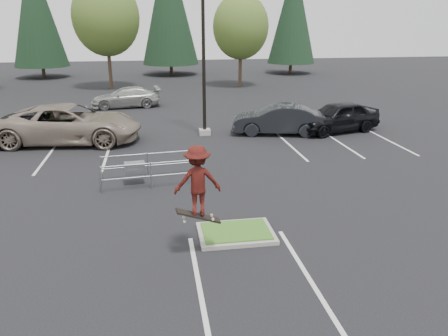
{
  "coord_description": "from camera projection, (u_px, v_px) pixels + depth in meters",
  "views": [
    {
      "loc": [
        -2.19,
        -11.33,
        6.01
      ],
      "look_at": [
        -0.12,
        1.5,
        1.59
      ],
      "focal_mm": 35.0,
      "sensor_mm": 36.0,
      "label": 1
    }
  ],
  "objects": [
    {
      "name": "decid_c",
      "position": [
        240.0,
        29.0,
        39.95
      ],
      "size": [
        5.12,
        5.12,
        8.38
      ],
      "color": "#38281C",
      "rests_on": "ground"
    },
    {
      "name": "stall_lines",
      "position": [
        178.0,
        171.0,
        18.28
      ],
      "size": [
        22.62,
        17.6,
        0.01
      ],
      "color": "silver",
      "rests_on": "ground"
    },
    {
      "name": "car_r_charc",
      "position": [
        278.0,
        119.0,
        24.02
      ],
      "size": [
        5.21,
        2.77,
        1.63
      ],
      "primitive_type": "imported",
      "rotation": [
        0.0,
        0.0,
        4.49
      ],
      "color": "black",
      "rests_on": "ground"
    },
    {
      "name": "car_r_black",
      "position": [
        338.0,
        117.0,
        24.54
      ],
      "size": [
        5.34,
        3.3,
        1.7
      ],
      "primitive_type": "imported",
      "rotation": [
        0.0,
        0.0,
        4.99
      ],
      "color": "black",
      "rests_on": "ground"
    },
    {
      "name": "conif_a",
      "position": [
        35.0,
        9.0,
        45.84
      ],
      "size": [
        5.72,
        5.72,
        13.0
      ],
      "color": "#38281C",
      "rests_on": "ground"
    },
    {
      "name": "car_far_silver",
      "position": [
        126.0,
        97.0,
        31.51
      ],
      "size": [
        5.09,
        2.51,
        1.42
      ],
      "primitive_type": "imported",
      "rotation": [
        0.0,
        0.0,
        4.82
      ],
      "color": "#A1A19C",
      "rests_on": "ground"
    },
    {
      "name": "conif_b",
      "position": [
        169.0,
        2.0,
        48.18
      ],
      "size": [
        6.38,
        6.38,
        14.5
      ],
      "color": "#38281C",
      "rests_on": "ground"
    },
    {
      "name": "car_l_black",
      "position": [
        39.0,
        128.0,
        22.13
      ],
      "size": [
        5.72,
        2.69,
        1.61
      ],
      "primitive_type": "imported",
      "rotation": [
        0.0,
        0.0,
        1.65
      ],
      "color": "black",
      "rests_on": "ground"
    },
    {
      "name": "conif_c",
      "position": [
        293.0,
        12.0,
        49.69
      ],
      "size": [
        5.5,
        5.5,
        12.5
      ],
      "color": "#38281C",
      "rests_on": "ground"
    },
    {
      "name": "skateboarder",
      "position": [
        198.0,
        181.0,
        11.05
      ],
      "size": [
        1.21,
        0.71,
        2.13
      ],
      "rotation": [
        0.0,
        0.0,
        3.16
      ],
      "color": "black",
      "rests_on": "ground"
    },
    {
      "name": "cart_corral",
      "position": [
        138.0,
        168.0,
        16.68
      ],
      "size": [
        3.77,
        1.66,
        1.04
      ],
      "rotation": [
        0.0,
        0.0,
        0.1
      ],
      "color": "gray",
      "rests_on": "ground"
    },
    {
      "name": "decid_b",
      "position": [
        106.0,
        20.0,
        38.54
      ],
      "size": [
        5.89,
        5.89,
        9.64
      ],
      "color": "#38281C",
      "rests_on": "ground"
    },
    {
      "name": "grass_median",
      "position": [
        236.0,
        233.0,
        12.83
      ],
      "size": [
        2.2,
        1.6,
        0.16
      ],
      "color": "#98958D",
      "rests_on": "ground"
    },
    {
      "name": "car_l_tan",
      "position": [
        70.0,
        124.0,
        22.3
      ],
      "size": [
        7.42,
        4.08,
        1.97
      ],
      "primitive_type": "imported",
      "rotation": [
        0.0,
        0.0,
        1.45
      ],
      "color": "gray",
      "rests_on": "ground"
    },
    {
      "name": "ground",
      "position": [
        236.0,
        235.0,
        12.85
      ],
      "size": [
        120.0,
        120.0,
        0.0
      ],
      "primitive_type": "plane",
      "color": "black",
      "rests_on": "ground"
    },
    {
      "name": "light_pole",
      "position": [
        203.0,
        49.0,
        22.68
      ],
      "size": [
        0.7,
        0.6,
        10.12
      ],
      "color": "#98958D",
      "rests_on": "ground"
    }
  ]
}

